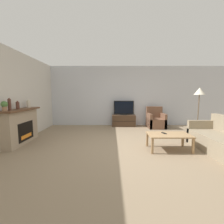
# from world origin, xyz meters

# --- Properties ---
(ground_plane) EXTENTS (24.00, 24.00, 0.00)m
(ground_plane) POSITION_xyz_m (0.00, 0.00, 0.00)
(ground_plane) COLOR #89755B
(wall_back) EXTENTS (12.00, 0.06, 2.70)m
(wall_back) POSITION_xyz_m (0.00, 3.02, 1.35)
(wall_back) COLOR silver
(wall_back) RESTS_ON ground
(wall_left) EXTENTS (0.06, 12.00, 2.70)m
(wall_left) POSITION_xyz_m (-3.13, 0.00, 1.35)
(wall_left) COLOR beige
(wall_left) RESTS_ON ground
(fireplace) EXTENTS (0.40, 1.45, 1.02)m
(fireplace) POSITION_xyz_m (-2.95, 0.33, 0.52)
(fireplace) COLOR tan
(fireplace) RESTS_ON ground
(mantel_vase_left) EXTENTS (0.08, 0.08, 0.32)m
(mantel_vase_left) POSITION_xyz_m (-2.94, -0.10, 1.17)
(mantel_vase_left) COLOR #512D23
(mantel_vase_left) RESTS_ON fireplace
(mantel_vase_centre_left) EXTENTS (0.09, 0.09, 0.23)m
(mantel_vase_centre_left) POSITION_xyz_m (-2.94, 0.22, 1.12)
(mantel_vase_centre_left) COLOR #512D23
(mantel_vase_centre_left) RESTS_ON fireplace
(mantel_vase_right) EXTENTS (0.11, 0.11, 0.25)m
(mantel_vase_right) POSITION_xyz_m (-2.94, 0.77, 1.13)
(mantel_vase_right) COLOR beige
(mantel_vase_right) RESTS_ON fireplace
(potted_plant) EXTENTS (0.15, 0.15, 0.25)m
(potted_plant) POSITION_xyz_m (-2.94, -0.29, 1.15)
(potted_plant) COLOR #936B4C
(potted_plant) RESTS_ON fireplace
(tv_stand) EXTENTS (1.04, 0.41, 0.51)m
(tv_stand) POSITION_xyz_m (0.21, 2.75, 0.25)
(tv_stand) COLOR #422D1E
(tv_stand) RESTS_ON ground
(tv) EXTENTS (0.89, 0.18, 0.64)m
(tv) POSITION_xyz_m (0.21, 2.75, 0.81)
(tv) COLOR black
(tv) RESTS_ON tv_stand
(armchair) EXTENTS (0.70, 0.76, 0.89)m
(armchair) POSITION_xyz_m (1.57, 2.48, 0.29)
(armchair) COLOR brown
(armchair) RESTS_ON ground
(coffee_table) EXTENTS (1.06, 0.61, 0.41)m
(coffee_table) POSITION_xyz_m (1.14, -0.17, 0.36)
(coffee_table) COLOR #A37F56
(coffee_table) RESTS_ON ground
(remote) EXTENTS (0.10, 0.15, 0.02)m
(remote) POSITION_xyz_m (1.03, -0.11, 0.42)
(remote) COLOR black
(remote) RESTS_ON coffee_table
(floor_lamp) EXTENTS (0.32, 0.32, 1.63)m
(floor_lamp) POSITION_xyz_m (2.38, 0.75, 1.41)
(floor_lamp) COLOR black
(floor_lamp) RESTS_ON ground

